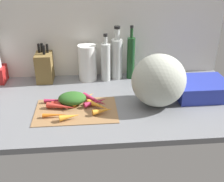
% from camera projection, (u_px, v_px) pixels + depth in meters
% --- Properties ---
extents(ground_plane, '(1.70, 0.80, 0.03)m').
position_uv_depth(ground_plane, '(96.00, 103.00, 1.55)').
color(ground_plane, slate).
extents(wall_back, '(1.70, 0.03, 0.60)m').
position_uv_depth(wall_back, '(92.00, 30.00, 1.76)').
color(wall_back, silver).
rests_on(wall_back, ground_plane).
extents(cutting_board, '(0.43, 0.27, 0.01)m').
position_uv_depth(cutting_board, '(76.00, 110.00, 1.44)').
color(cutting_board, '#997047').
rests_on(cutting_board, ground_plane).
extents(carrot_0, '(0.13, 0.09, 0.03)m').
position_uv_depth(carrot_0, '(96.00, 102.00, 1.49)').
color(carrot_0, '#B2264C').
rests_on(carrot_0, cutting_board).
extents(carrot_1, '(0.11, 0.06, 0.03)m').
position_uv_depth(carrot_1, '(102.00, 111.00, 1.40)').
color(carrot_1, orange).
rests_on(carrot_1, cutting_board).
extents(carrot_2, '(0.15, 0.02, 0.02)m').
position_uv_depth(carrot_2, '(58.00, 100.00, 1.51)').
color(carrot_2, '#B2264C').
rests_on(carrot_2, cutting_board).
extents(carrot_3, '(0.13, 0.14, 0.03)m').
position_uv_depth(carrot_3, '(84.00, 99.00, 1.52)').
color(carrot_3, orange).
rests_on(carrot_3, cutting_board).
extents(carrot_4, '(0.14, 0.15, 0.03)m').
position_uv_depth(carrot_4, '(95.00, 100.00, 1.50)').
color(carrot_4, '#B2264C').
rests_on(carrot_4, cutting_board).
extents(carrot_5, '(0.12, 0.02, 0.02)m').
position_uv_depth(carrot_5, '(55.00, 115.00, 1.37)').
color(carrot_5, orange).
rests_on(carrot_5, cutting_board).
extents(carrot_6, '(0.09, 0.09, 0.02)m').
position_uv_depth(carrot_6, '(62.00, 106.00, 1.45)').
color(carrot_6, red).
rests_on(carrot_6, cutting_board).
extents(carrot_7, '(0.16, 0.07, 0.03)m').
position_uv_depth(carrot_7, '(61.00, 106.00, 1.44)').
color(carrot_7, red).
rests_on(carrot_7, cutting_board).
extents(carrot_8, '(0.14, 0.04, 0.02)m').
position_uv_depth(carrot_8, '(64.00, 103.00, 1.48)').
color(carrot_8, red).
rests_on(carrot_8, cutting_board).
extents(carrot_9, '(0.12, 0.12, 0.03)m').
position_uv_depth(carrot_9, '(98.00, 106.00, 1.45)').
color(carrot_9, orange).
rests_on(carrot_9, cutting_board).
extents(carrot_10, '(0.11, 0.06, 0.03)m').
position_uv_depth(carrot_10, '(70.00, 116.00, 1.35)').
color(carrot_10, orange).
rests_on(carrot_10, cutting_board).
extents(carrot_greens_pile, '(0.15, 0.12, 0.06)m').
position_uv_depth(carrot_greens_pile, '(72.00, 98.00, 1.49)').
color(carrot_greens_pile, '#2D6023').
rests_on(carrot_greens_pile, cutting_board).
extents(winter_squash, '(0.29, 0.26, 0.28)m').
position_uv_depth(winter_squash, '(159.00, 81.00, 1.45)').
color(winter_squash, '#B2B7A8').
rests_on(winter_squash, ground_plane).
extents(knife_block, '(0.10, 0.16, 0.24)m').
position_uv_depth(knife_block, '(45.00, 66.00, 1.76)').
color(knife_block, brown).
rests_on(knife_block, ground_plane).
extents(paper_towel_roll, '(0.12, 0.12, 0.23)m').
position_uv_depth(paper_towel_roll, '(87.00, 63.00, 1.76)').
color(paper_towel_roll, white).
rests_on(paper_towel_roll, ground_plane).
extents(bottle_0, '(0.06, 0.06, 0.30)m').
position_uv_depth(bottle_0, '(106.00, 62.00, 1.74)').
color(bottle_0, silver).
rests_on(bottle_0, ground_plane).
extents(bottle_1, '(0.07, 0.07, 0.34)m').
position_uv_depth(bottle_1, '(117.00, 58.00, 1.76)').
color(bottle_1, silver).
rests_on(bottle_1, ground_plane).
extents(bottle_2, '(0.05, 0.05, 0.35)m').
position_uv_depth(bottle_2, '(131.00, 57.00, 1.77)').
color(bottle_2, '#19421E').
rests_on(bottle_2, ground_plane).
extents(dish_rack, '(0.30, 0.25, 0.09)m').
position_uv_depth(dish_rack, '(201.00, 88.00, 1.58)').
color(dish_rack, '#2838AD').
rests_on(dish_rack, ground_plane).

